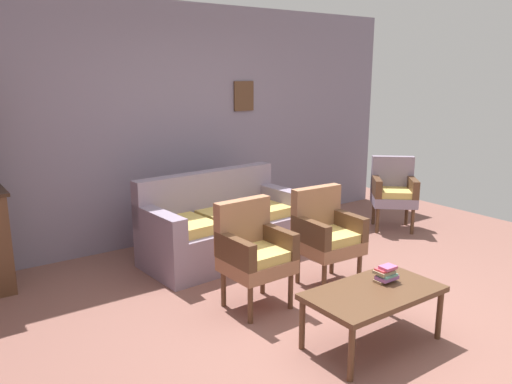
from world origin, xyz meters
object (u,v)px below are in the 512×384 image
at_px(floral_couch, 222,228).
at_px(armchair_near_cabinet, 326,232).
at_px(wingback_chair_by_fireplace, 393,190).
at_px(book_stack_on_table, 386,274).
at_px(armchair_by_doorway, 253,250).
at_px(coffee_table, 373,296).

bearing_deg(floral_couch, armchair_near_cabinet, -69.21).
distance_m(wingback_chair_by_fireplace, book_stack_on_table, 2.78).
bearing_deg(armchair_by_doorway, armchair_near_cabinet, -0.41).
bearing_deg(wingback_chair_by_fireplace, coffee_table, -142.81).
xyz_separation_m(armchair_near_cabinet, book_stack_on_table, (-0.29, -0.95, -0.02)).
bearing_deg(floral_couch, armchair_by_doorway, -109.03).
bearing_deg(book_stack_on_table, wingback_chair_by_fireplace, 38.64).
bearing_deg(book_stack_on_table, armchair_by_doorway, 118.92).
height_order(armchair_by_doorway, book_stack_on_table, armchair_by_doorway).
height_order(armchair_near_cabinet, coffee_table, armchair_near_cabinet).
height_order(armchair_near_cabinet, book_stack_on_table, armchair_near_cabinet).
height_order(armchair_near_cabinet, wingback_chair_by_fireplace, same).
relative_size(floral_couch, coffee_table, 1.75).
relative_size(armchair_near_cabinet, wingback_chair_by_fireplace, 1.00).
xyz_separation_m(coffee_table, book_stack_on_table, (0.19, 0.05, 0.10)).
relative_size(floral_couch, wingback_chair_by_fireplace, 1.95).
distance_m(wingback_chair_by_fireplace, coffee_table, 2.96).
bearing_deg(armchair_near_cabinet, floral_couch, 110.79).
bearing_deg(armchair_by_doorway, book_stack_on_table, -61.08).
xyz_separation_m(floral_couch, wingback_chair_by_fireplace, (2.31, -0.34, 0.17)).
relative_size(floral_couch, book_stack_on_table, 10.25).
bearing_deg(armchair_near_cabinet, wingback_chair_by_fireplace, 22.59).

